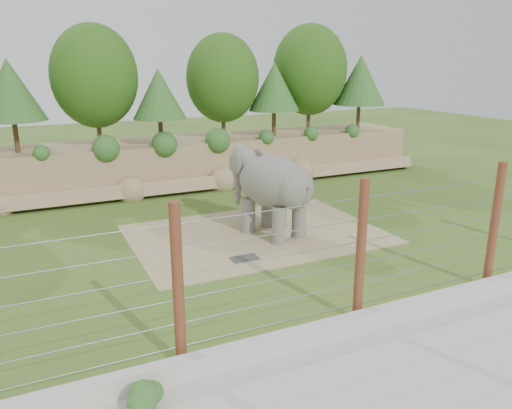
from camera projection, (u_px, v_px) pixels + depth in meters
name	position (u px, v px, depth m)	size (l,w,h in m)	color
ground	(280.00, 262.00, 17.67)	(90.00, 90.00, 0.00)	#355F1E
back_embankment	(184.00, 114.00, 27.81)	(30.00, 5.52, 8.77)	#927855
dirt_patch	(257.00, 234.00, 20.47)	(10.00, 7.00, 0.02)	tan
drain_grate	(244.00, 258.00, 17.91)	(1.00, 0.60, 0.03)	#262628
elephant	(273.00, 194.00, 20.00)	(1.81, 4.22, 3.42)	slate
stone_ball	(282.00, 233.00, 19.52)	(0.74, 0.74, 0.74)	gray
retaining_wall	(368.00, 320.00, 13.26)	(26.00, 0.35, 0.50)	#BBB7AE
walkway	(421.00, 368.00, 11.59)	(26.00, 4.00, 0.01)	#BBB7AE
barrier_fence	(361.00, 252.00, 13.20)	(20.26, 0.26, 4.00)	#582618
walkway_shrub	(147.00, 399.00, 10.04)	(0.64, 0.64, 0.64)	#2A6127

